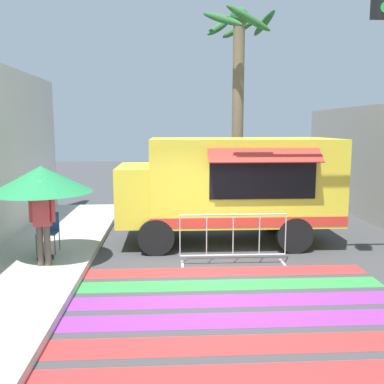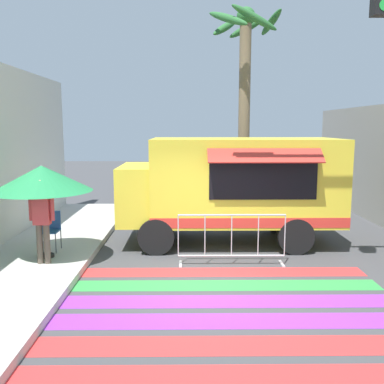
{
  "view_description": "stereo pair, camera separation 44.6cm",
  "coord_description": "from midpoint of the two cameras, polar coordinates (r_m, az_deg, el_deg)",
  "views": [
    {
      "loc": [
        -0.92,
        -7.79,
        3.01
      ],
      "look_at": [
        -0.37,
        2.11,
        1.5
      ],
      "focal_mm": 40.0,
      "sensor_mm": 36.0,
      "label": 1
    },
    {
      "loc": [
        -0.47,
        -7.81,
        3.01
      ],
      "look_at": [
        -0.37,
        2.11,
        1.5
      ],
      "focal_mm": 40.0,
      "sensor_mm": 36.0,
      "label": 2
    }
  ],
  "objects": [
    {
      "name": "ground_plane",
      "position": [
        8.39,
        1.85,
        -12.35
      ],
      "size": [
        60.0,
        60.0,
        0.0
      ],
      "primitive_type": "plane",
      "color": "#424244"
    },
    {
      "name": "crosswalk_painted",
      "position": [
        7.36,
        2.64,
        -15.47
      ],
      "size": [
        6.4,
        4.36,
        0.01
      ],
      "color": "red",
      "rests_on": "ground_plane"
    },
    {
      "name": "food_truck",
      "position": [
        11.08,
        3.38,
        1.21
      ],
      "size": [
        5.54,
        2.77,
        2.72
      ],
      "color": "yellow",
      "rests_on": "ground_plane"
    },
    {
      "name": "patio_umbrella",
      "position": [
        9.7,
        -20.71,
        1.57
      ],
      "size": [
        2.15,
        2.15,
        2.04
      ],
      "color": "black",
      "rests_on": "sidewalk_left"
    },
    {
      "name": "folding_chair",
      "position": [
        10.47,
        -19.75,
        -4.59
      ],
      "size": [
        0.43,
        0.43,
        0.91
      ],
      "rotation": [
        0.0,
        0.0,
        -0.36
      ],
      "color": "#4C4C51",
      "rests_on": "sidewalk_left"
    },
    {
      "name": "vendor_person",
      "position": [
        9.37,
        -20.63,
        -3.14
      ],
      "size": [
        0.53,
        0.24,
        1.79
      ],
      "rotation": [
        0.0,
        0.0,
        0.18
      ],
      "color": "brown",
      "rests_on": "sidewalk_left"
    },
    {
      "name": "barricade_front",
      "position": [
        9.47,
        4.15,
        -6.26
      ],
      "size": [
        2.36,
        0.44,
        1.14
      ],
      "color": "#B7BABF",
      "rests_on": "ground_plane"
    },
    {
      "name": "palm_tree",
      "position": [
        14.61,
        5.28,
        14.62
      ],
      "size": [
        2.4,
        2.42,
        6.82
      ],
      "color": "#7A664C",
      "rests_on": "ground_plane"
    }
  ]
}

